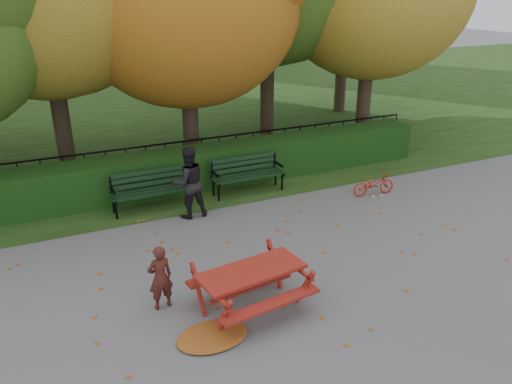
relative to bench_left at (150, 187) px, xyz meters
name	(u,v)px	position (x,y,z in m)	size (l,w,h in m)	color
ground	(273,272)	(1.30, -3.70, -0.52)	(90.00, 90.00, 0.00)	slate
grass_strip	(123,109)	(1.30, 10.30, -0.51)	(90.00, 90.00, 0.00)	#193310
hedge	(194,169)	(1.30, 0.80, -0.02)	(13.00, 0.90, 1.00)	black
iron_fence	(184,158)	(1.30, 1.60, 0.02)	(14.00, 0.04, 1.02)	black
bench_left	(150,187)	(0.00, 0.00, 0.00)	(1.80, 0.57, 0.88)	black
bench_right	(246,172)	(2.40, 0.00, 0.00)	(1.80, 0.57, 0.88)	black
picnic_table	(251,278)	(0.51, -4.51, 0.04)	(1.83, 1.55, 0.81)	maroon
leaf_pile	(212,336)	(-0.32, -4.94, -0.48)	(1.08, 0.75, 0.07)	maroon
leaf_scatter	(266,264)	(1.30, -3.40, -0.51)	(9.00, 5.70, 0.01)	maroon
child	(160,277)	(-0.78, -3.88, 0.03)	(0.40, 0.26, 1.10)	#441B15
adult	(189,182)	(0.67, -0.80, 0.29)	(0.79, 0.62, 1.63)	black
bicycle	(374,184)	(5.14, -1.51, -0.24)	(0.38, 1.08, 0.57)	#B32510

